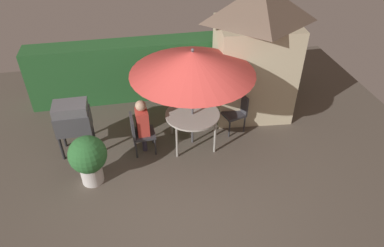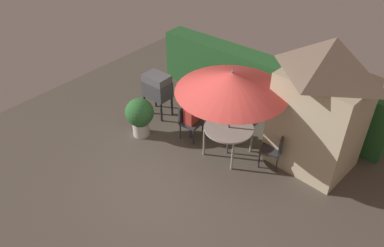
{
  "view_description": "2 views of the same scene",
  "coord_description": "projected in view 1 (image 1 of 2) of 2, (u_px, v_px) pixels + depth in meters",
  "views": [
    {
      "loc": [
        -0.78,
        -4.64,
        5.01
      ],
      "look_at": [
        0.24,
        0.68,
        0.98
      ],
      "focal_mm": 32.95,
      "sensor_mm": 36.0,
      "label": 1
    },
    {
      "loc": [
        4.11,
        -4.6,
        5.92
      ],
      "look_at": [
        -0.11,
        0.54,
        1.08
      ],
      "focal_mm": 35.27,
      "sensor_mm": 36.0,
      "label": 2
    }
  ],
  "objects": [
    {
      "name": "patio_umbrella",
      "position": [
        193.0,
        62.0,
        6.67
      ],
      "size": [
        2.46,
        2.46,
        2.24
      ],
      "color": "#4C4C51",
      "rests_on": "ground"
    },
    {
      "name": "hedge_backdrop",
      "position": [
        162.0,
        67.0,
        9.07
      ],
      "size": [
        6.59,
        0.65,
        1.51
      ],
      "color": "#28602D",
      "rests_on": "ground"
    },
    {
      "name": "ground_plane",
      "position": [
        187.0,
        187.0,
        6.76
      ],
      "size": [
        11.0,
        11.0,
        0.0
      ],
      "primitive_type": "plane",
      "color": "brown"
    },
    {
      "name": "patio_table",
      "position": [
        192.0,
        116.0,
        7.42
      ],
      "size": [
        1.15,
        1.15,
        0.77
      ],
      "color": "#B2ADA3",
      "rests_on": "ground"
    },
    {
      "name": "bbq_grill",
      "position": [
        72.0,
        119.0,
        7.11
      ],
      "size": [
        0.7,
        0.5,
        1.2
      ],
      "color": "#47474C",
      "rests_on": "ground"
    },
    {
      "name": "potted_plant_by_shed",
      "position": [
        88.0,
        157.0,
        6.53
      ],
      "size": [
        0.71,
        0.71,
        1.03
      ],
      "color": "silver",
      "rests_on": "ground"
    },
    {
      "name": "garden_shed",
      "position": [
        255.0,
        52.0,
        7.92
      ],
      "size": [
        1.97,
        1.63,
        3.08
      ],
      "color": "#C6B793",
      "rests_on": "ground"
    },
    {
      "name": "chair_far_side",
      "position": [
        236.0,
        110.0,
        7.93
      ],
      "size": [
        0.57,
        0.57,
        0.9
      ],
      "color": "#38383D",
      "rests_on": "ground"
    },
    {
      "name": "person_in_red",
      "position": [
        142.0,
        121.0,
        7.15
      ],
      "size": [
        0.26,
        0.36,
        1.26
      ],
      "color": "#CC3D33",
      "rests_on": "ground"
    },
    {
      "name": "chair_near_shed",
      "position": [
        139.0,
        132.0,
        7.29
      ],
      "size": [
        0.49,
        0.49,
        0.9
      ],
      "color": "#38383D",
      "rests_on": "ground"
    }
  ]
}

